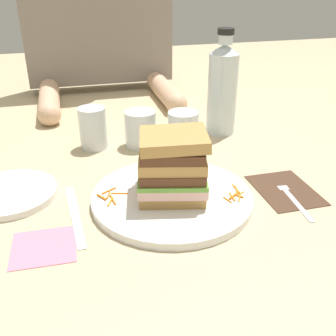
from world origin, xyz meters
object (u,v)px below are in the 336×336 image
at_px(sandwich, 172,166).
at_px(knife, 75,216).
at_px(empty_tumbler_0, 93,128).
at_px(juice_glass, 183,131).
at_px(empty_tumbler_1, 140,129).
at_px(napkin_pink, 44,247).
at_px(diner_across, 98,13).
at_px(napkin_dark, 285,190).
at_px(fork, 290,194).
at_px(water_bottle, 223,88).
at_px(main_plate, 172,198).
at_px(side_plate, 9,194).

relative_size(sandwich, knife, 0.71).
bearing_deg(empty_tumbler_0, knife, -101.87).
relative_size(juice_glass, empty_tumbler_1, 1.04).
height_order(sandwich, napkin_pink, sandwich).
height_order(knife, diner_across, diner_across).
bearing_deg(empty_tumbler_1, juice_glass, -22.34).
xyz_separation_m(sandwich, napkin_dark, (0.22, -0.02, -0.07)).
relative_size(empty_tumbler_0, empty_tumbler_1, 1.14).
height_order(juice_glass, napkin_pink, juice_glass).
bearing_deg(napkin_dark, fork, -94.85).
relative_size(sandwich, juice_glass, 1.62).
xyz_separation_m(water_bottle, empty_tumbler_1, (-0.22, -0.03, -0.07)).
bearing_deg(main_plate, sandwich, 59.63).
bearing_deg(side_plate, water_bottle, 22.31).
relative_size(main_plate, side_plate, 1.68).
distance_m(napkin_dark, empty_tumbler_0, 0.45).
height_order(main_plate, napkin_pink, main_plate).
bearing_deg(empty_tumbler_1, side_plate, -148.96).
xyz_separation_m(napkin_dark, water_bottle, (-0.01, 0.32, 0.11)).
bearing_deg(juice_glass, knife, -138.30).
height_order(knife, water_bottle, water_bottle).
height_order(empty_tumbler_0, diner_across, diner_across).
height_order(sandwich, side_plate, sandwich).
bearing_deg(side_plate, sandwich, -17.93).
xyz_separation_m(knife, side_plate, (-0.12, 0.10, 0.01)).
xyz_separation_m(fork, diner_across, (-0.26, 0.80, 0.24)).
xyz_separation_m(main_plate, empty_tumbler_1, (-0.01, 0.27, 0.04)).
xyz_separation_m(empty_tumbler_1, napkin_pink, (-0.22, -0.34, -0.04)).
distance_m(napkin_dark, napkin_pink, 0.45).
xyz_separation_m(main_plate, knife, (-0.17, -0.01, -0.01)).
height_order(knife, juice_glass, juice_glass).
relative_size(empty_tumbler_1, napkin_pink, 0.87).
xyz_separation_m(empty_tumbler_0, empty_tumbler_1, (0.11, -0.02, -0.01)).
xyz_separation_m(sandwich, empty_tumbler_1, (-0.01, 0.27, -0.03)).
xyz_separation_m(fork, juice_glass, (-0.13, 0.27, 0.04)).
xyz_separation_m(knife, empty_tumbler_0, (0.06, 0.29, 0.05)).
xyz_separation_m(napkin_dark, side_plate, (-0.51, 0.11, 0.01)).
xyz_separation_m(main_plate, water_bottle, (0.21, 0.30, 0.11)).
distance_m(sandwich, water_bottle, 0.37).
relative_size(water_bottle, diner_across, 0.47).
distance_m(knife, water_bottle, 0.51).
bearing_deg(side_plate, napkin_pink, -69.92).
bearing_deg(empty_tumbler_1, diner_across, 93.81).
distance_m(knife, empty_tumbler_0, 0.30).
relative_size(water_bottle, empty_tumbler_1, 3.02).
bearing_deg(fork, diner_across, 107.91).
xyz_separation_m(empty_tumbler_1, diner_across, (-0.03, 0.49, 0.21)).
height_order(sandwich, napkin_dark, sandwich).
relative_size(water_bottle, napkin_pink, 2.63).
distance_m(knife, empty_tumbler_1, 0.32).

